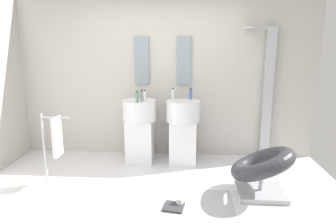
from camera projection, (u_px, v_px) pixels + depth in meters
name	position (u px, v px, depth m)	size (l,w,h in m)	color
ground_plane	(152.00, 204.00, 3.39)	(4.80, 3.60, 0.04)	silver
rear_partition	(163.00, 76.00, 4.71)	(4.80, 0.10, 2.60)	beige
pedestal_sink_left	(140.00, 128.00, 4.50)	(0.51, 0.51, 1.07)	white
pedestal_sink_right	(183.00, 129.00, 4.46)	(0.51, 0.51, 1.07)	white
vanity_mirror_left	(142.00, 61.00, 4.61)	(0.22, 0.03, 0.73)	#8C9EA8
vanity_mirror_right	(184.00, 61.00, 4.57)	(0.22, 0.03, 0.73)	#8C9EA8
shower_column	(267.00, 92.00, 4.53)	(0.49, 0.24, 2.05)	#B7BABF
lounge_chair	(262.00, 167.00, 3.49)	(1.04, 1.04, 0.65)	#B7BABF
towel_rack	(55.00, 139.00, 3.68)	(0.37, 0.22, 0.95)	#B7BABF
area_rug	(184.00, 207.00, 3.27)	(1.12, 0.85, 0.01)	#B2B2B7
magazine_charcoal	(174.00, 207.00, 3.25)	(0.22, 0.22, 0.02)	#38383D
coffee_mug	(180.00, 202.00, 3.30)	(0.08, 0.08, 0.09)	white
soap_bottle_green	(137.00, 97.00, 4.21)	(0.05, 0.05, 0.17)	#59996B
soap_bottle_clear	(173.00, 95.00, 4.36)	(0.04, 0.04, 0.19)	silver
soap_bottle_grey	(142.00, 96.00, 4.27)	(0.05, 0.05, 0.17)	#99999E
soap_bottle_blue	(191.00, 94.00, 4.46)	(0.05, 0.05, 0.18)	#4C72B7
soap_bottle_white	(145.00, 96.00, 4.27)	(0.04, 0.04, 0.17)	white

